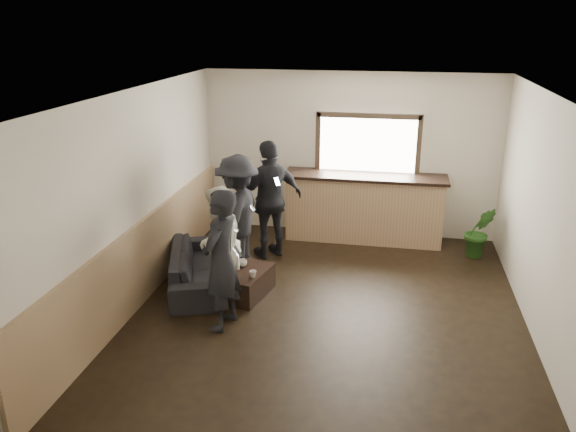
% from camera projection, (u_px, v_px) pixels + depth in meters
% --- Properties ---
extents(ground, '(5.00, 6.00, 0.01)m').
position_uv_depth(ground, '(326.00, 313.00, 7.29)').
color(ground, black).
extents(room_shell, '(5.01, 6.01, 2.80)m').
position_uv_depth(room_shell, '(270.00, 202.00, 6.93)').
color(room_shell, silver).
rests_on(room_shell, ground).
extents(bar_counter, '(2.70, 0.68, 2.13)m').
position_uv_depth(bar_counter, '(364.00, 203.00, 9.52)').
color(bar_counter, tan).
rests_on(bar_counter, ground).
extents(sofa, '(1.27, 1.97, 0.54)m').
position_uv_depth(sofa, '(197.00, 267.00, 7.99)').
color(sofa, black).
rests_on(sofa, ground).
extents(coffee_table, '(0.62, 0.89, 0.36)m').
position_uv_depth(coffee_table, '(249.00, 283.00, 7.70)').
color(coffee_table, black).
rests_on(coffee_table, ground).
extents(cup_a, '(0.16, 0.16, 0.09)m').
position_uv_depth(cup_a, '(243.00, 263.00, 7.78)').
color(cup_a, silver).
rests_on(cup_a, coffee_table).
extents(cup_b, '(0.14, 0.14, 0.09)m').
position_uv_depth(cup_b, '(253.00, 274.00, 7.45)').
color(cup_b, silver).
rests_on(cup_b, coffee_table).
extents(potted_plant, '(0.51, 0.44, 0.84)m').
position_uv_depth(potted_plant, '(479.00, 232.00, 8.88)').
color(potted_plant, '#2D6623').
rests_on(potted_plant, ground).
extents(person_a, '(0.54, 0.71, 1.77)m').
position_uv_depth(person_a, '(221.00, 261.00, 6.69)').
color(person_a, black).
rests_on(person_a, ground).
extents(person_b, '(0.61, 0.78, 1.58)m').
position_uv_depth(person_b, '(219.00, 245.00, 7.40)').
color(person_b, beige).
rests_on(person_b, ground).
extents(person_c, '(0.74, 1.19, 1.78)m').
position_uv_depth(person_c, '(238.00, 214.00, 8.24)').
color(person_c, black).
rests_on(person_c, ground).
extents(person_d, '(1.13, 1.07, 1.88)m').
position_uv_depth(person_d, '(270.00, 200.00, 8.75)').
color(person_d, black).
rests_on(person_d, ground).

